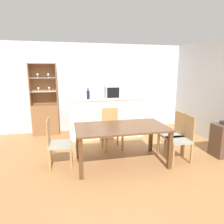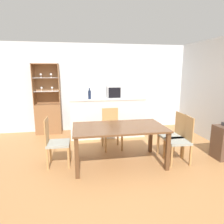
{
  "view_description": "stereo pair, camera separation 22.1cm",
  "coord_description": "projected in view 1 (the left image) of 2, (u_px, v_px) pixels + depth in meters",
  "views": [
    {
      "loc": [
        -1.0,
        -3.34,
        1.77
      ],
      "look_at": [
        0.01,
        1.02,
        0.84
      ],
      "focal_mm": 32.0,
      "sensor_mm": 36.0,
      "label": 1
    },
    {
      "loc": [
        -0.78,
        -3.39,
        1.77
      ],
      "look_at": [
        0.01,
        1.02,
        0.84
      ],
      "focal_mm": 32.0,
      "sensor_mm": 36.0,
      "label": 2
    }
  ],
  "objects": [
    {
      "name": "display_cabinet",
      "position": [
        46.0,
        114.0,
        5.62
      ],
      "size": [
        0.71,
        0.37,
        1.96
      ],
      "color": "brown",
      "rests_on": "ground_plane"
    },
    {
      "name": "wine_bottle",
      "position": [
        88.0,
        95.0,
        5.12
      ],
      "size": [
        0.08,
        0.08,
        0.28
      ],
      "color": "#141E38",
      "rests_on": "kitchen_counter"
    },
    {
      "name": "dining_table",
      "position": [
        121.0,
        131.0,
        3.78
      ],
      "size": [
        1.72,
        0.97,
        0.74
      ],
      "color": "brown",
      "rests_on": "ground_plane"
    },
    {
      "name": "dining_chair_side_right_far",
      "position": [
        173.0,
        134.0,
        4.22
      ],
      "size": [
        0.43,
        0.43,
        0.92
      ],
      "rotation": [
        0.0,
        0.0,
        1.61
      ],
      "color": "#999E93",
      "rests_on": "ground_plane"
    },
    {
      "name": "dining_chair_side_left_far",
      "position": [
        57.0,
        143.0,
        3.7
      ],
      "size": [
        0.42,
        0.42,
        0.92
      ],
      "rotation": [
        0.0,
        0.0,
        -1.59
      ],
      "color": "#999E93",
      "rests_on": "ground_plane"
    },
    {
      "name": "dining_chair_side_right_near",
      "position": [
        181.0,
        139.0,
        3.94
      ],
      "size": [
        0.44,
        0.44,
        0.92
      ],
      "rotation": [
        0.0,
        0.0,
        1.5
      ],
      "color": "#999E93",
      "rests_on": "ground_plane"
    },
    {
      "name": "ground_plane",
      "position": [
        124.0,
        166.0,
        3.77
      ],
      "size": [
        18.0,
        18.0,
        0.0
      ],
      "primitive_type": "plane",
      "color": "#B27A47"
    },
    {
      "name": "dining_chair_head_far",
      "position": [
        112.0,
        129.0,
        4.6
      ],
      "size": [
        0.43,
        0.43,
        0.92
      ],
      "rotation": [
        0.0,
        0.0,
        3.19
      ],
      "color": "#999E93",
      "rests_on": "ground_plane"
    },
    {
      "name": "kitchen_counter",
      "position": [
        106.0,
        117.0,
        5.47
      ],
      "size": [
        2.0,
        0.64,
        1.05
      ],
      "color": "silver",
      "rests_on": "ground_plane"
    },
    {
      "name": "wall_back",
      "position": [
        100.0,
        88.0,
        6.02
      ],
      "size": [
        6.8,
        0.06,
        2.55
      ],
      "color": "silver",
      "rests_on": "ground_plane"
    },
    {
      "name": "microwave",
      "position": [
        114.0,
        92.0,
        5.4
      ],
      "size": [
        0.5,
        0.37,
        0.31
      ],
      "color": "#B7BABF",
      "rests_on": "kitchen_counter"
    }
  ]
}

